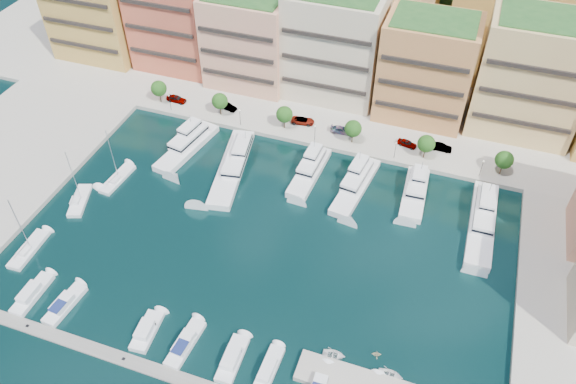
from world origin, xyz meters
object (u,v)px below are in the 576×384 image
at_px(tree_4, 426,144).
at_px(yacht_4, 356,183).
at_px(cruiser_3, 147,331).
at_px(lamppost_3, 396,148).
at_px(tree_0, 159,88).
at_px(tree_1, 220,101).
at_px(sailboat_0, 29,250).
at_px(lamppost_1, 240,115).
at_px(tender_0, 334,355).
at_px(tree_3, 353,129).
at_px(cruiser_6, 268,371).
at_px(lamppost_0, 170,100).
at_px(yacht_1, 188,145).
at_px(sailboat_1, 80,201).
at_px(yacht_6, 483,219).
at_px(tree_2, 284,114).
at_px(yacht_3, 310,169).
at_px(tender_1, 376,354).
at_px(lamppost_2, 315,131).
at_px(car_2, 303,121).
at_px(car_5, 441,147).
at_px(cruiser_5, 232,359).
at_px(tender_2, 391,375).
at_px(yacht_5, 415,191).
at_px(cruiser_1, 65,305).
at_px(sailboat_2, 117,179).
at_px(car_0, 176,99).
at_px(lamppost_4, 482,166).
at_px(tree_5, 504,160).
at_px(car_1, 228,107).
at_px(car_4, 407,143).
at_px(car_3, 342,130).

distance_m(tree_4, yacht_4, 17.89).
bearing_deg(cruiser_3, lamppost_3, 62.55).
distance_m(tree_0, tree_1, 16.00).
relative_size(tree_4, sailboat_0, 0.43).
xyz_separation_m(lamppost_1, tender_0, (36.76, -49.72, -3.45)).
relative_size(tree_1, tree_3, 1.00).
bearing_deg(cruiser_6, tree_1, 120.33).
height_order(lamppost_0, yacht_1, yacht_1).
relative_size(lamppost_1, sailboat_1, 0.32).
bearing_deg(yacht_6, tree_2, 161.96).
bearing_deg(yacht_3, tender_0, -67.35).
height_order(yacht_4, cruiser_6, yacht_4).
relative_size(tree_2, tender_1, 3.67).
bearing_deg(yacht_1, cruiser_3, -71.45).
height_order(lamppost_2, car_2, lamppost_2).
distance_m(lamppost_0, car_5, 63.51).
xyz_separation_m(cruiser_5, car_2, (-8.59, 61.12, 1.19)).
xyz_separation_m(cruiser_6, tender_0, (8.77, 6.08, -0.17)).
xyz_separation_m(yacht_6, tender_2, (-10.08, -37.56, -0.81)).
height_order(yacht_5, cruiser_1, yacht_5).
relative_size(tree_0, sailboat_2, 0.43).
xyz_separation_m(lamppost_3, car_2, (-22.53, 5.33, -2.08)).
bearing_deg(cruiser_1, car_0, 99.33).
xyz_separation_m(tree_4, car_0, (-60.36, 1.25, -2.90)).
bearing_deg(cruiser_5, lamppost_1, 111.58).
xyz_separation_m(lamppost_3, lamppost_4, (18.00, 0.00, 0.00)).
bearing_deg(sailboat_0, yacht_4, 34.92).
bearing_deg(cruiser_5, sailboat_0, 169.54).
relative_size(yacht_6, car_5, 4.98).
relative_size(yacht_1, tender_2, 5.02).
bearing_deg(yacht_3, tree_5, 17.60).
bearing_deg(yacht_6, tree_0, 169.14).
relative_size(cruiser_5, car_1, 1.87).
bearing_deg(car_1, tender_2, -125.78).
distance_m(tree_5, lamppost_3, 22.14).
bearing_deg(yacht_3, sailboat_0, -138.24).
bearing_deg(lamppost_2, yacht_6, -18.45).
relative_size(lamppost_1, yacht_6, 0.18).
bearing_deg(cruiser_6, tree_4, 76.44).
height_order(lamppost_3, car_2, lamppost_3).
distance_m(car_1, car_4, 43.07).
distance_m(lamppost_3, yacht_6, 23.70).
bearing_deg(car_0, tree_1, -92.25).
bearing_deg(lamppost_1, yacht_1, -126.82).
height_order(yacht_1, car_1, yacht_1).
xyz_separation_m(yacht_1, car_3, (30.96, 15.68, 0.64)).
xyz_separation_m(lamppost_0, cruiser_5, (40.07, -55.79, -3.28)).
relative_size(yacht_6, cruiser_1, 2.60).
distance_m(tree_4, car_5, 5.77).
bearing_deg(tree_3, car_4, 12.96).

